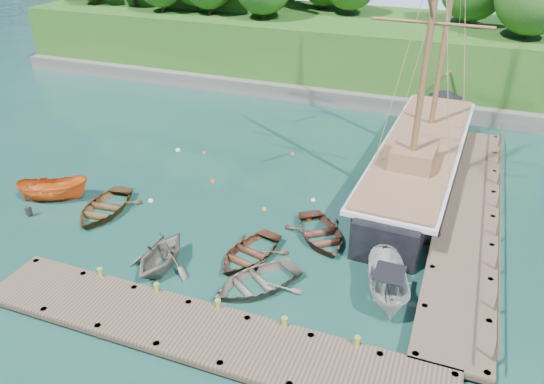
{
  "coord_description": "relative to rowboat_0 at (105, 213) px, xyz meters",
  "views": [
    {
      "loc": [
        10.31,
        -20.39,
        15.93
      ],
      "look_at": [
        1.41,
        2.84,
        2.0
      ],
      "focal_mm": 35.0,
      "sensor_mm": 36.0,
      "label": 1
    }
  ],
  "objects": [
    {
      "name": "schooner",
      "position": [
        16.22,
        10.59,
        1.06
      ],
      "size": [
        5.55,
        26.38,
        19.13
      ],
      "rotation": [
        0.0,
        0.0,
        -0.04
      ],
      "color": "black",
      "rests_on": "ground"
    },
    {
      "name": "mooring_buoy_2",
      "position": [
        8.47,
        3.6,
        0.0
      ],
      "size": [
        0.28,
        0.28,
        0.28
      ],
      "primitive_type": "sphere",
      "color": "orange",
      "rests_on": "ground"
    },
    {
      "name": "mooring_buoy_3",
      "position": [
        10.8,
        5.63,
        0.0
      ],
      "size": [
        0.3,
        0.3,
        0.3
      ],
      "primitive_type": "sphere",
      "color": "silver",
      "rests_on": "ground"
    },
    {
      "name": "rowboat_2",
      "position": [
        9.49,
        -1.06,
        0.0
      ],
      "size": [
        3.94,
        4.84,
        0.88
      ],
      "primitive_type": "imported",
      "rotation": [
        0.0,
        0.0,
        -0.24
      ],
      "color": "#56301E",
      "rests_on": "ground"
    },
    {
      "name": "rowboat_1",
      "position": [
        5.84,
        -3.34,
        0.0
      ],
      "size": [
        3.3,
        3.81,
        1.99
      ],
      "primitive_type": "imported",
      "rotation": [
        0.0,
        0.0,
        0.01
      ],
      "color": "#676257",
      "rests_on": "ground"
    },
    {
      "name": "mooring_buoy_7",
      "position": [
        11.2,
        3.5,
        0.0
      ],
      "size": [
        0.32,
        0.32,
        0.32
      ],
      "primitive_type": "sphere",
      "color": "#EB3B00",
      "rests_on": "ground"
    },
    {
      "name": "rowboat_3",
      "position": [
        10.73,
        -3.05,
        0.0
      ],
      "size": [
        5.21,
        5.49,
        0.93
      ],
      "primitive_type": "imported",
      "rotation": [
        0.0,
        0.0,
        -0.63
      ],
      "color": "#6D6458",
      "rests_on": "ground"
    },
    {
      "name": "bollard_0",
      "position": [
        4.0,
        -5.55,
        0.0
      ],
      "size": [
        0.26,
        0.26,
        0.45
      ],
      "primitive_type": "cylinder",
      "color": "olive",
      "rests_on": "ground"
    },
    {
      "name": "mooring_buoy_0",
      "position": [
        1.77,
        2.08,
        0.0
      ],
      "size": [
        0.33,
        0.33,
        0.33
      ],
      "primitive_type": "sphere",
      "color": "white",
      "rests_on": "ground"
    },
    {
      "name": "bollard_2",
      "position": [
        10.0,
        -5.55,
        0.0
      ],
      "size": [
        0.26,
        0.26,
        0.45
      ],
      "primitive_type": "cylinder",
      "color": "olive",
      "rests_on": "ground"
    },
    {
      "name": "mooring_buoy_6",
      "position": [
        -0.34,
        8.98,
        0.0
      ],
      "size": [
        0.36,
        0.36,
        0.36
      ],
      "primitive_type": "sphere",
      "color": "silver",
      "rests_on": "ground"
    },
    {
      "name": "motorboat_orange",
      "position": [
        -3.62,
        0.14,
        0.0
      ],
      "size": [
        4.47,
        3.17,
        1.62
      ],
      "primitive_type": "imported",
      "rotation": [
        0.0,
        0.0,
        2.0
      ],
      "color": "#D25919",
      "rests_on": "ground"
    },
    {
      "name": "mooring_buoy_5",
      "position": [
        7.5,
        11.37,
        0.0
      ],
      "size": [
        0.28,
        0.28,
        0.28
      ],
      "primitive_type": "sphere",
      "color": "#EF5619",
      "rests_on": "ground"
    },
    {
      "name": "ground",
      "position": [
        8.0,
        -0.45,
        0.0
      ],
      "size": [
        160.0,
        160.0,
        0.0
      ],
      "primitive_type": "plane",
      "color": "#153E31",
      "rests_on": "ground"
    },
    {
      "name": "rowboat_4",
      "position": [
        12.36,
        1.85,
        0.0
      ],
      "size": [
        5.11,
        5.41,
        0.91
      ],
      "primitive_type": "imported",
      "rotation": [
        0.0,
        0.0,
        0.61
      ],
      "color": "#4F2D22",
      "rests_on": "ground"
    },
    {
      "name": "dock_near",
      "position": [
        10.0,
        -6.95,
        0.43
      ],
      "size": [
        20.0,
        3.2,
        1.1
      ],
      "color": "#46372A",
      "rests_on": "ground"
    },
    {
      "name": "mooring_buoy_1",
      "position": [
        4.12,
        5.64,
        0.0
      ],
      "size": [
        0.29,
        0.29,
        0.29
      ],
      "primitive_type": "sphere",
      "color": "#F84813",
      "rests_on": "ground"
    },
    {
      "name": "cabin_boat_white",
      "position": [
        16.5,
        -1.61,
        0.0
      ],
      "size": [
        2.95,
        4.92,
        1.78
      ],
      "primitive_type": "imported",
      "rotation": [
        0.0,
        0.0,
        0.28
      ],
      "color": "beige",
      "rests_on": "ground"
    },
    {
      "name": "rowboat_0",
      "position": [
        0.0,
        0.0,
        0.0
      ],
      "size": [
        3.75,
        4.93,
        0.96
      ],
      "primitive_type": "imported",
      "rotation": [
        0.0,
        0.0,
        0.1
      ],
      "color": "brown",
      "rests_on": "ground"
    },
    {
      "name": "headland",
      "position": [
        -4.88,
        30.91,
        5.54
      ],
      "size": [
        51.0,
        19.31,
        12.9
      ],
      "color": "#474744",
      "rests_on": "ground"
    },
    {
      "name": "mooring_buoy_4",
      "position": [
        1.64,
        9.24,
        0.0
      ],
      "size": [
        0.28,
        0.28,
        0.28
      ],
      "primitive_type": "sphere",
      "color": "#D34C1A",
      "rests_on": "ground"
    },
    {
      "name": "bollard_1",
      "position": [
        7.0,
        -5.55,
        0.0
      ],
      "size": [
        0.26,
        0.26,
        0.45
      ],
      "primitive_type": "cylinder",
      "color": "olive",
      "rests_on": "ground"
    },
    {
      "name": "bollard_3",
      "position": [
        13.0,
        -5.55,
        0.0
      ],
      "size": [
        0.26,
        0.26,
        0.45
      ],
      "primitive_type": "cylinder",
      "color": "olive",
      "rests_on": "ground"
    },
    {
      "name": "dock_east",
      "position": [
        19.5,
        6.55,
        0.43
      ],
      "size": [
        3.2,
        24.0,
        1.1
      ],
      "color": "#46372A",
      "rests_on": "ground"
    },
    {
      "name": "bollard_4",
      "position": [
        16.0,
        -5.55,
        0.0
      ],
      "size": [
        0.26,
        0.26,
        0.45
      ],
      "primitive_type": "cylinder",
      "color": "olive",
      "rests_on": "ground"
    }
  ]
}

